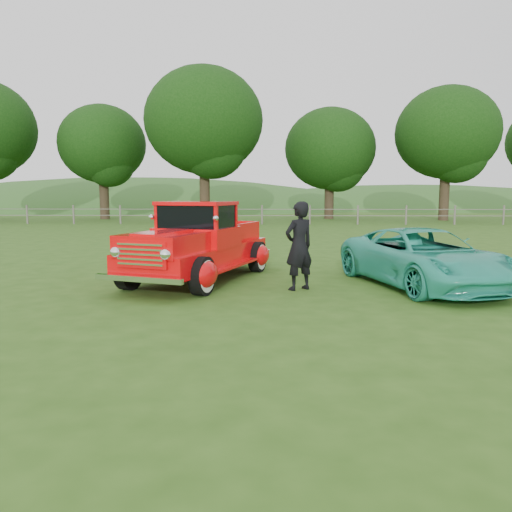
{
  "coord_description": "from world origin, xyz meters",
  "views": [
    {
      "loc": [
        0.56,
        -9.42,
        1.97
      ],
      "look_at": [
        0.24,
        1.2,
        0.62
      ],
      "focal_mm": 35.0,
      "sensor_mm": 36.0,
      "label": 1
    }
  ],
  "objects_px": {
    "tree_mid_west": "(102,144)",
    "red_pickup": "(199,245)",
    "tree_near_east": "(330,149)",
    "teal_sedan": "(423,258)",
    "tree_mid_east": "(447,133)",
    "man": "(299,246)",
    "tree_near_west": "(204,121)"
  },
  "relations": [
    {
      "from": "tree_mid_west",
      "to": "tree_mid_east",
      "type": "distance_m",
      "value": 25.03
    },
    {
      "from": "tree_near_east",
      "to": "red_pickup",
      "type": "xyz_separation_m",
      "value": [
        -6.06,
        -27.31,
        -4.45
      ]
    },
    {
      "from": "tree_mid_west",
      "to": "man",
      "type": "bearing_deg",
      "value": -64.37
    },
    {
      "from": "red_pickup",
      "to": "tree_mid_west",
      "type": "bearing_deg",
      "value": 131.11
    },
    {
      "from": "tree_near_west",
      "to": "red_pickup",
      "type": "bearing_deg",
      "value": -82.82
    },
    {
      "from": "tree_near_west",
      "to": "tree_near_east",
      "type": "height_order",
      "value": "tree_near_west"
    },
    {
      "from": "tree_near_east",
      "to": "tree_mid_east",
      "type": "height_order",
      "value": "tree_mid_east"
    },
    {
      "from": "teal_sedan",
      "to": "man",
      "type": "bearing_deg",
      "value": 173.11
    },
    {
      "from": "tree_mid_east",
      "to": "teal_sedan",
      "type": "height_order",
      "value": "tree_mid_east"
    },
    {
      "from": "tree_near_west",
      "to": "tree_near_east",
      "type": "xyz_separation_m",
      "value": [
        9.0,
        4.0,
        -1.55
      ]
    },
    {
      "from": "tree_near_west",
      "to": "teal_sedan",
      "type": "xyz_separation_m",
      "value": [
        7.77,
        -23.95,
        -6.19
      ]
    },
    {
      "from": "tree_near_east",
      "to": "teal_sedan",
      "type": "relative_size",
      "value": 1.89
    },
    {
      "from": "tree_mid_east",
      "to": "teal_sedan",
      "type": "relative_size",
      "value": 2.14
    },
    {
      "from": "tree_near_east",
      "to": "red_pickup",
      "type": "distance_m",
      "value": 28.33
    },
    {
      "from": "tree_near_west",
      "to": "man",
      "type": "distance_m",
      "value": 25.6
    },
    {
      "from": "red_pickup",
      "to": "man",
      "type": "bearing_deg",
      "value": -7.3
    },
    {
      "from": "teal_sedan",
      "to": "tree_mid_east",
      "type": "bearing_deg",
      "value": 54.19
    },
    {
      "from": "man",
      "to": "tree_near_east",
      "type": "bearing_deg",
      "value": -131.54
    },
    {
      "from": "tree_mid_west",
      "to": "man",
      "type": "xyz_separation_m",
      "value": [
        13.13,
        -27.38,
        -4.65
      ]
    },
    {
      "from": "tree_near_west",
      "to": "man",
      "type": "bearing_deg",
      "value": -78.11
    },
    {
      "from": "red_pickup",
      "to": "tree_near_east",
      "type": "bearing_deg",
      "value": 96.02
    },
    {
      "from": "tree_near_west",
      "to": "teal_sedan",
      "type": "distance_m",
      "value": 25.92
    },
    {
      "from": "tree_near_west",
      "to": "tree_mid_east",
      "type": "bearing_deg",
      "value": 6.71
    },
    {
      "from": "tree_mid_east",
      "to": "red_pickup",
      "type": "relative_size",
      "value": 1.79
    },
    {
      "from": "tree_near_east",
      "to": "tree_mid_east",
      "type": "relative_size",
      "value": 0.88
    },
    {
      "from": "teal_sedan",
      "to": "tree_near_west",
      "type": "bearing_deg",
      "value": 91.75
    },
    {
      "from": "red_pickup",
      "to": "teal_sedan",
      "type": "bearing_deg",
      "value": 11.09
    },
    {
      "from": "tree_mid_west",
      "to": "red_pickup",
      "type": "bearing_deg",
      "value": -67.43
    },
    {
      "from": "tree_mid_east",
      "to": "man",
      "type": "height_order",
      "value": "tree_mid_east"
    },
    {
      "from": "tree_near_east",
      "to": "teal_sedan",
      "type": "distance_m",
      "value": 28.35
    },
    {
      "from": "tree_near_west",
      "to": "teal_sedan",
      "type": "bearing_deg",
      "value": -72.03
    },
    {
      "from": "tree_mid_west",
      "to": "red_pickup",
      "type": "relative_size",
      "value": 1.6
    }
  ]
}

